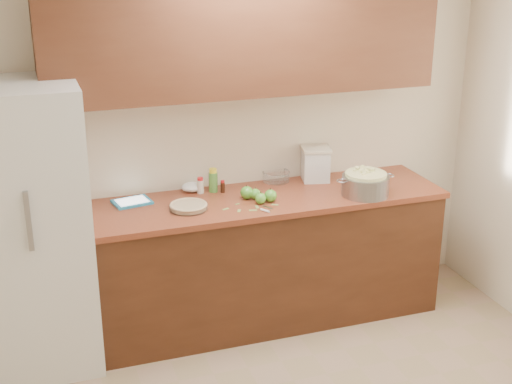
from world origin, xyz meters
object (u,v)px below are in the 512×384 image
object	(u,v)px
colander	(365,184)
flour_canister	(315,164)
tablet	(132,202)
pie	(189,206)

from	to	relation	value
colander	flour_canister	bearing A→B (deg)	116.87
colander	tablet	xyz separation A→B (m)	(-1.53, 0.35, -0.07)
pie	flour_canister	size ratio (longest dim) A/B	1.03
colander	flour_canister	distance (m)	0.44
flour_canister	tablet	world-z (taller)	flour_canister
colander	tablet	world-z (taller)	colander
pie	tablet	world-z (taller)	pie
pie	flour_canister	xyz separation A→B (m)	(1.00, 0.27, 0.10)
pie	colander	world-z (taller)	colander
pie	tablet	xyz separation A→B (m)	(-0.33, 0.23, -0.01)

